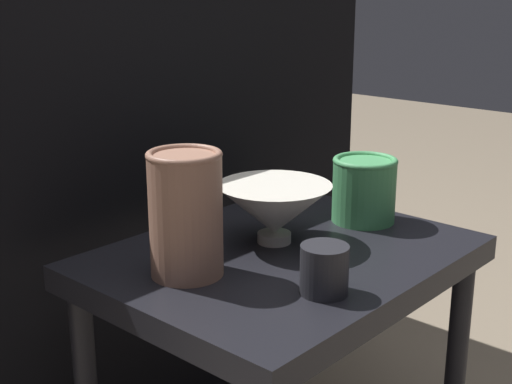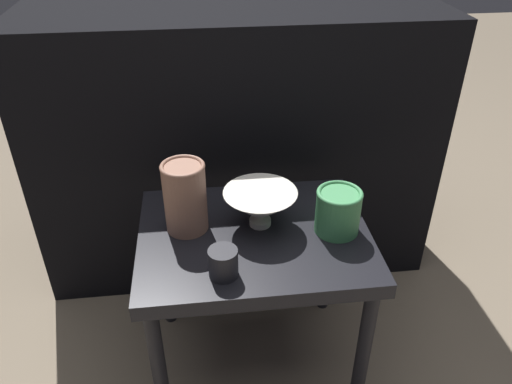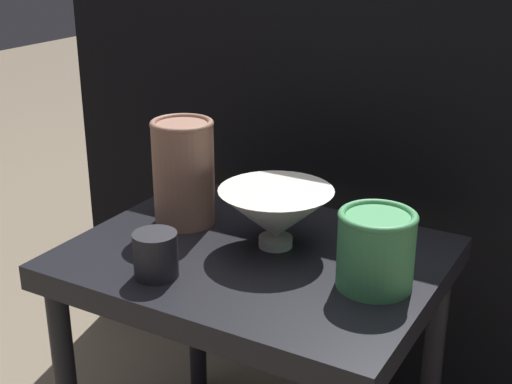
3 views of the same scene
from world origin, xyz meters
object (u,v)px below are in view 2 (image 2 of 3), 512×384
Objects in this scene: bowl at (260,206)px; vase_colorful_right at (338,210)px; vase_textured_left at (185,196)px; cup at (223,263)px.

vase_colorful_right is at bearing -14.24° from bowl.
vase_textured_left is (-0.18, 0.01, 0.04)m from bowl.
bowl is 0.21m from cup.
vase_colorful_right is 1.67× the size of cup.
bowl is 0.19m from vase_textured_left.
vase_textured_left is 0.21m from cup.
bowl is 0.19m from vase_colorful_right.
vase_colorful_right is at bearing 24.14° from cup.
bowl is at bearing 165.76° from vase_colorful_right.
vase_textured_left is at bearing 112.94° from cup.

